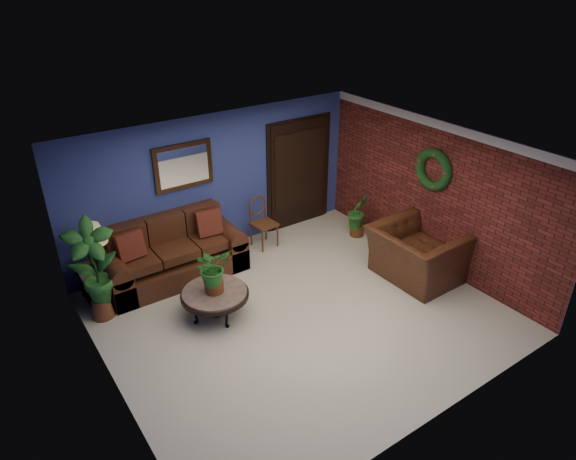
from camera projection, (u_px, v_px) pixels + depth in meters
floor at (300, 313)px, 7.73m from camera, size 5.50×5.50×0.00m
wall_back at (217, 184)px, 8.96m from camera, size 5.50×0.04×2.50m
wall_left at (103, 309)px, 5.76m from camera, size 0.04×5.00×2.50m
wall_right_brick at (434, 195)px, 8.52m from camera, size 0.04×5.00×2.50m
ceiling at (302, 156)px, 6.56m from camera, size 5.50×5.00×0.02m
crown_molding at (443, 126)px, 7.96m from camera, size 0.03×5.00×0.14m
wall_mirror at (183, 166)px, 8.41m from camera, size 1.02×0.06×0.77m
closet_door at (299, 174)px, 9.91m from camera, size 1.44×0.06×2.18m
wreath at (433, 170)px, 8.32m from camera, size 0.16×0.72×0.72m
sofa at (172, 257)px, 8.52m from camera, size 2.31×1.00×1.04m
coffee_table at (215, 294)px, 7.52m from camera, size 1.01×1.01×0.43m
end_table at (100, 275)px, 7.85m from camera, size 0.64×0.64×0.58m
table_lamp at (93, 241)px, 7.57m from camera, size 0.42×0.42×0.70m
side_chair at (262, 218)px, 9.35m from camera, size 0.44×0.44×0.96m
armchair at (416, 254)px, 8.40m from camera, size 1.20×1.37×0.88m
coffee_plant at (213, 269)px, 7.31m from camera, size 0.53×0.46×0.70m
floor_plant at (358, 214)px, 9.70m from camera, size 0.45×0.39×0.87m
tall_plant at (94, 267)px, 7.27m from camera, size 0.77×0.59×1.59m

